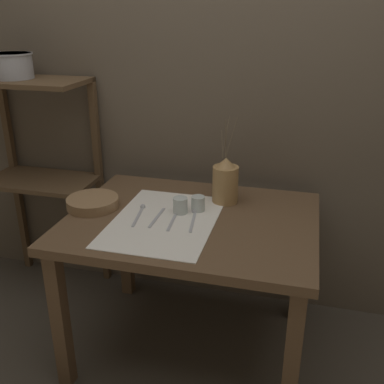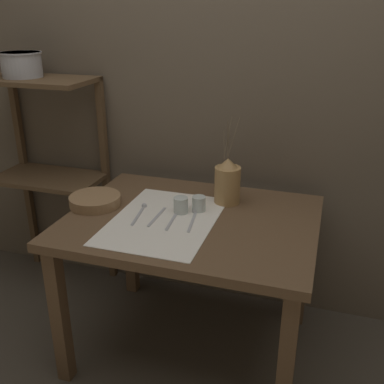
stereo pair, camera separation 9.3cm
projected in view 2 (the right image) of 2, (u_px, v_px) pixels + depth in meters
The scene contains 14 objects.
ground_plane at pixel (192, 346), 2.22m from camera, with size 12.00×12.00×0.00m, color #473F35.
stone_wall_back at pixel (224, 84), 2.23m from camera, with size 7.00×0.06×2.40m.
wooden_table at pixel (192, 237), 1.99m from camera, with size 1.08×0.84×0.71m.
wooden_shelf_unit at pixel (49, 144), 2.47m from camera, with size 0.59×0.33×1.22m.
linen_cloth at pixel (164, 220), 1.93m from camera, with size 0.43×0.61×0.00m.
pitcher_with_flowers at pixel (227, 182), 2.07m from camera, with size 0.12×0.12×0.41m.
wooden_bowl at pixel (95, 200), 2.07m from camera, with size 0.23×0.23×0.05m.
glass_tumbler_near at pixel (181, 205), 1.98m from camera, with size 0.06×0.06×0.07m.
glass_tumbler_far at pixel (199, 204), 2.00m from camera, with size 0.06×0.06×0.07m.
spoon_inner at pixel (142, 209), 2.01m from camera, with size 0.05×0.21×0.02m.
knife_center at pixel (157, 217), 1.95m from camera, with size 0.01×0.19×0.00m.
fork_outer at pixel (172, 220), 1.92m from camera, with size 0.03×0.20×0.00m.
spoon_outer at pixel (194, 215), 1.96m from camera, with size 0.05×0.21×0.02m.
metal_pot_large at pixel (21, 64), 2.29m from camera, with size 0.21×0.21×0.12m.
Camera 2 is at (0.54, -1.68, 1.56)m, focal length 42.00 mm.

